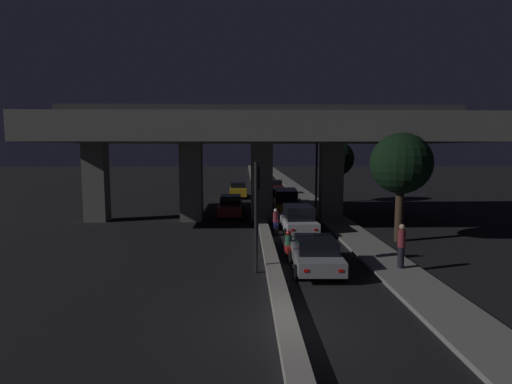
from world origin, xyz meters
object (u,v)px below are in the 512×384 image
Objects in this scene: car_black_fourth at (279,196)px; pedestrian_on_sidewalk at (401,245)px; car_white_second at (298,219)px; motorcycle_red_filtering_near at (288,247)px; street_lamp at (312,154)px; motorcycle_blue_filtering_mid at (276,223)px; car_taxi_yellow_third at (286,201)px; car_dark_red_fifth at (274,187)px; car_silver_lead at (315,253)px; traffic_light_left_of_median at (256,197)px; car_taxi_yellow_second_oncoming at (238,190)px; car_dark_red_lead_oncoming at (231,206)px.

car_black_fourth is 2.34× the size of pedestrian_on_sidewalk.
motorcycle_red_filtering_near is at bearing 165.84° from car_white_second.
street_lamp is 3.95× the size of motorcycle_blue_filtering_mid.
pedestrian_on_sidewalk is (4.58, -7.71, 0.48)m from motorcycle_blue_filtering_mid.
car_dark_red_fifth is at bearing 2.60° from car_taxi_yellow_third.
car_silver_lead is 1.04× the size of car_black_fourth.
pedestrian_on_sidewalk reaches higher than car_black_fourth.
traffic_light_left_of_median is 8.12m from motorcycle_blue_filtering_mid.
pedestrian_on_sidewalk is at bearing 15.28° from car_taxi_yellow_second_oncoming.
motorcycle_blue_filtering_mid is 8.98m from pedestrian_on_sidewalk.
car_dark_red_fifth is at bearing 1.11° from car_silver_lead.
car_taxi_yellow_third is 4.34m from car_dark_red_lead_oncoming.
car_taxi_yellow_second_oncoming reaches higher than car_black_fourth.
car_dark_red_fifth is at bearing 163.09° from car_dark_red_lead_oncoming.
car_dark_red_fifth is 0.87× the size of car_dark_red_lead_oncoming.
pedestrian_on_sidewalk is at bearing -164.72° from car_taxi_yellow_third.
car_dark_red_lead_oncoming is at bearing 11.18° from motorcycle_red_filtering_near.
car_silver_lead is 0.94× the size of car_dark_red_lead_oncoming.
car_black_fourth is (-0.06, 12.91, -0.12)m from car_white_second.
traffic_light_left_of_median is 1.06× the size of car_black_fourth.
street_lamp is 10.15m from motorcycle_blue_filtering_mid.
motorcycle_blue_filtering_mid is (2.91, -5.99, -0.16)m from car_dark_red_lead_oncoming.
traffic_light_left_of_median is 0.95× the size of car_dark_red_lead_oncoming.
car_dark_red_lead_oncoming is (-4.22, -0.99, -0.21)m from car_taxi_yellow_third.
car_dark_red_lead_oncoming reaches higher than car_black_fourth.
pedestrian_on_sidewalk reaches higher than car_taxi_yellow_second_oncoming.
traffic_light_left_of_median is 2.34× the size of motorcycle_blue_filtering_mid.
traffic_light_left_of_median reaches higher than car_dark_red_lead_oncoming.
traffic_light_left_of_median is 0.59× the size of street_lamp.
car_white_second is 7.31m from car_taxi_yellow_third.
car_white_second reaches higher than car_black_fourth.
car_taxi_yellow_third is at bearing -2.25° from car_white_second.
traffic_light_left_of_median is at bearing 171.53° from motorcycle_blue_filtering_mid.
pedestrian_on_sidewalk is (3.48, -0.41, 0.39)m from car_silver_lead.
street_lamp is 1.79× the size of car_black_fourth.
car_silver_lead is 27.04m from car_dark_red_fifth.
motorcycle_red_filtering_near is at bearing 14.85° from car_dark_red_lead_oncoming.
traffic_light_left_of_median is at bearing 171.25° from car_black_fourth.
traffic_light_left_of_median is 1.13× the size of car_taxi_yellow_second_oncoming.
street_lamp is at bearing -20.86° from motorcycle_blue_filtering_mid.
car_silver_lead is at bearing 7.80° from car_taxi_yellow_second_oncoming.
car_dark_red_fifth is at bearing -2.22° from car_black_fourth.
car_white_second reaches higher than motorcycle_blue_filtering_mid.
car_silver_lead is at bearing 173.21° from pedestrian_on_sidewalk.
traffic_light_left_of_median is 1.13× the size of car_white_second.
car_white_second is 0.84× the size of car_dark_red_lead_oncoming.
car_dark_red_lead_oncoming is at bearing 146.44° from car_black_fourth.
car_taxi_yellow_second_oncoming is 2.18× the size of motorcycle_red_filtering_near.
traffic_light_left_of_median is at bearing 172.69° from car_dark_red_fifth.
car_silver_lead is 24.84m from car_taxi_yellow_second_oncoming.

